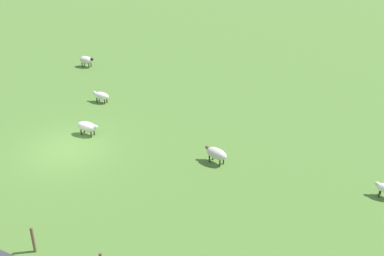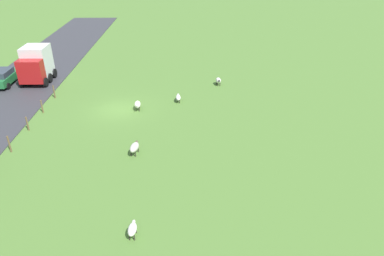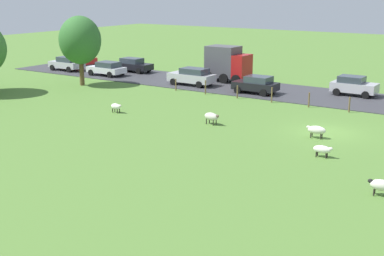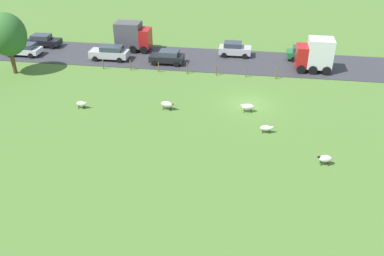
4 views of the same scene
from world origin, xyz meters
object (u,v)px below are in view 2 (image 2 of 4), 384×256
Objects in this scene: sheep_3 at (218,80)px; truck_1 at (36,65)px; sheep_1 at (138,105)px; car_7 at (4,77)px; sheep_4 at (132,229)px; sheep_0 at (178,97)px; sheep_2 at (134,147)px.

truck_1 is (18.80, -1.03, 1.41)m from sheep_3.
sheep_1 is 15.72m from car_7.
sheep_4 is at bearing 96.06° from sheep_1.
car_7 is (14.45, -6.17, 0.38)m from sheep_1.
sheep_0 is at bearing 165.98° from car_7.
sheep_2 is at bearing 72.25° from sheep_0.
sheep_1 is 0.97× the size of sheep_2.
sheep_2 is 14.85m from sheep_3.
car_7 reaches higher than sheep_0.
sheep_4 is (-0.92, 7.87, -0.08)m from sheep_2.
truck_1 reaches higher than car_7.
sheep_4 reaches higher than sheep_0.
truck_1 is 0.89× the size of car_7.
car_7 is (15.14, -13.46, 0.34)m from sheep_2.
sheep_2 is 0.30× the size of car_7.
sheep_0 is 15.73m from truck_1.
sheep_0 is 0.85× the size of sheep_2.
sheep_2 is 7.93m from sheep_4.
car_7 is (16.06, -21.33, 0.42)m from sheep_4.
sheep_1 is at bearing -84.62° from sheep_2.
sheep_1 is 0.29× the size of car_7.
sheep_1 is 9.59m from sheep_3.
sheep_2 is 1.28× the size of sheep_4.
sheep_3 is at bearing -142.33° from sheep_1.
sheep_0 is at bearing -107.75° from sheep_2.
truck_1 is at bearing -31.58° from sheep_1.
sheep_2 is 1.18× the size of sheep_3.
sheep_2 is (2.87, 8.96, 0.10)m from sheep_0.
sheep_3 is 1.08× the size of sheep_4.
sheep_2 is at bearing -83.31° from sheep_4.
sheep_3 is (-7.59, -5.86, -0.00)m from sheep_1.
car_7 is (22.05, -0.31, 0.38)m from sheep_3.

